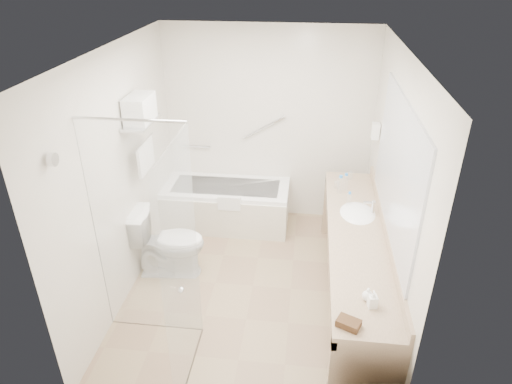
# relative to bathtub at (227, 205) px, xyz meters

# --- Properties ---
(floor) EXTENTS (3.20, 3.20, 0.00)m
(floor) POSITION_rel_bathtub_xyz_m (0.50, -1.24, -0.28)
(floor) COLOR #98805E
(floor) RESTS_ON ground
(ceiling) EXTENTS (2.60, 3.20, 0.10)m
(ceiling) POSITION_rel_bathtub_xyz_m (0.50, -1.24, 2.22)
(ceiling) COLOR silver
(ceiling) RESTS_ON wall_back
(wall_back) EXTENTS (2.60, 0.10, 2.50)m
(wall_back) POSITION_rel_bathtub_xyz_m (0.50, 0.36, 0.97)
(wall_back) COLOR beige
(wall_back) RESTS_ON ground
(wall_front) EXTENTS (2.60, 0.10, 2.50)m
(wall_front) POSITION_rel_bathtub_xyz_m (0.50, -2.84, 0.97)
(wall_front) COLOR beige
(wall_front) RESTS_ON ground
(wall_left) EXTENTS (0.10, 3.20, 2.50)m
(wall_left) POSITION_rel_bathtub_xyz_m (-0.80, -1.24, 0.97)
(wall_left) COLOR beige
(wall_left) RESTS_ON ground
(wall_right) EXTENTS (0.10, 3.20, 2.50)m
(wall_right) POSITION_rel_bathtub_xyz_m (1.80, -1.24, 0.97)
(wall_right) COLOR beige
(wall_right) RESTS_ON ground
(bathtub) EXTENTS (1.60, 0.73, 0.59)m
(bathtub) POSITION_rel_bathtub_xyz_m (0.00, 0.00, 0.00)
(bathtub) COLOR white
(bathtub) RESTS_ON floor
(grab_bar_short) EXTENTS (0.40, 0.03, 0.03)m
(grab_bar_short) POSITION_rel_bathtub_xyz_m (-0.45, 0.32, 0.67)
(grab_bar_short) COLOR silver
(grab_bar_short) RESTS_ON wall_back
(grab_bar_long) EXTENTS (0.53, 0.03, 0.33)m
(grab_bar_long) POSITION_rel_bathtub_xyz_m (0.45, 0.32, 0.97)
(grab_bar_long) COLOR silver
(grab_bar_long) RESTS_ON wall_back
(shower_enclosure) EXTENTS (0.96, 0.91, 2.11)m
(shower_enclosure) POSITION_rel_bathtub_xyz_m (-0.13, -2.16, 0.79)
(shower_enclosure) COLOR silver
(shower_enclosure) RESTS_ON floor
(towel_shelf) EXTENTS (0.24, 0.55, 0.81)m
(towel_shelf) POSITION_rel_bathtub_xyz_m (-0.67, -0.89, 1.48)
(towel_shelf) COLOR silver
(towel_shelf) RESTS_ON wall_left
(vanity_counter) EXTENTS (0.55, 2.70, 0.95)m
(vanity_counter) POSITION_rel_bathtub_xyz_m (1.52, -1.39, 0.36)
(vanity_counter) COLOR tan
(vanity_counter) RESTS_ON floor
(sink) EXTENTS (0.40, 0.52, 0.14)m
(sink) POSITION_rel_bathtub_xyz_m (1.55, -0.99, 0.54)
(sink) COLOR white
(sink) RESTS_ON vanity_counter
(faucet) EXTENTS (0.03, 0.03, 0.14)m
(faucet) POSITION_rel_bathtub_xyz_m (1.70, -0.99, 0.65)
(faucet) COLOR silver
(faucet) RESTS_ON vanity_counter
(mirror) EXTENTS (0.02, 2.00, 1.20)m
(mirror) POSITION_rel_bathtub_xyz_m (1.79, -1.39, 1.27)
(mirror) COLOR silver
(mirror) RESTS_ON wall_right
(hairdryer_unit) EXTENTS (0.08, 0.10, 0.18)m
(hairdryer_unit) POSITION_rel_bathtub_xyz_m (1.75, -0.19, 1.17)
(hairdryer_unit) COLOR white
(hairdryer_unit) RESTS_ON wall_right
(toilet) EXTENTS (0.83, 0.51, 0.78)m
(toilet) POSITION_rel_bathtub_xyz_m (-0.45, -1.09, 0.11)
(toilet) COLOR white
(toilet) RESTS_ON floor
(amenity_basket) EXTENTS (0.19, 0.17, 0.05)m
(amenity_basket) POSITION_rel_bathtub_xyz_m (1.37, -2.61, 0.60)
(amenity_basket) COLOR #4B2F1B
(amenity_basket) RESTS_ON vanity_counter
(soap_bottle_a) EXTENTS (0.09, 0.16, 0.07)m
(soap_bottle_a) POSITION_rel_bathtub_xyz_m (1.56, -2.38, 0.61)
(soap_bottle_a) COLOR white
(soap_bottle_a) RESTS_ON vanity_counter
(soap_bottle_b) EXTENTS (0.11, 0.13, 0.09)m
(soap_bottle_b) POSITION_rel_bathtub_xyz_m (1.53, -2.31, 0.62)
(soap_bottle_b) COLOR white
(soap_bottle_b) RESTS_ON vanity_counter
(water_bottle_left) EXTENTS (0.05, 0.05, 0.17)m
(water_bottle_left) POSITION_rel_bathtub_xyz_m (1.47, -0.86, 0.65)
(water_bottle_left) COLOR silver
(water_bottle_left) RESTS_ON vanity_counter
(water_bottle_mid) EXTENTS (0.06, 0.06, 0.20)m
(water_bottle_mid) POSITION_rel_bathtub_xyz_m (1.45, -0.48, 0.66)
(water_bottle_mid) COLOR silver
(water_bottle_mid) RESTS_ON vanity_counter
(water_bottle_right) EXTENTS (0.07, 0.07, 0.21)m
(water_bottle_right) POSITION_rel_bathtub_xyz_m (1.39, -0.57, 0.67)
(water_bottle_right) COLOR silver
(water_bottle_right) RESTS_ON vanity_counter
(drinking_glass_near) EXTENTS (0.07, 0.07, 0.08)m
(drinking_glass_near) POSITION_rel_bathtub_xyz_m (1.36, -0.45, 0.61)
(drinking_glass_near) COLOR silver
(drinking_glass_near) RESTS_ON vanity_counter
(drinking_glass_far) EXTENTS (0.09, 0.09, 0.09)m
(drinking_glass_far) POSITION_rel_bathtub_xyz_m (1.52, -0.21, 0.62)
(drinking_glass_far) COLOR silver
(drinking_glass_far) RESTS_ON vanity_counter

